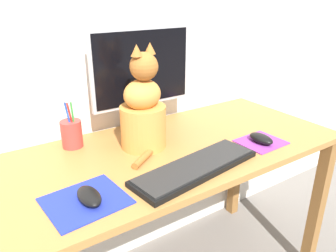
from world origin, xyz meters
TOP-DOWN VIEW (x-y plane):
  - desk at (0.00, 0.00)m, footprint 1.48×0.61m
  - monitor at (0.06, 0.21)m, footprint 0.44×0.17m
  - keyboard at (0.03, -0.19)m, footprint 0.49×0.21m
  - mousepad_left at (-0.34, -0.15)m, footprint 0.24×0.21m
  - mousepad_right at (0.38, -0.16)m, footprint 0.18×0.16m
  - computer_mouse_left at (-0.33, -0.16)m, footprint 0.06×0.11m
  - computer_mouse_right at (0.37, -0.16)m, footprint 0.06×0.11m
  - cat at (-0.02, 0.07)m, footprint 0.23×0.26m
  - pen_cup at (-0.25, 0.22)m, footprint 0.08×0.08m

SIDE VIEW (x-z plane):
  - desk at x=0.00m, z-range 0.26..0.99m
  - mousepad_left at x=-0.34m, z-range 0.72..0.73m
  - mousepad_right at x=0.38m, z-range 0.72..0.73m
  - keyboard at x=0.03m, z-range 0.72..0.75m
  - computer_mouse_left at x=-0.33m, z-range 0.73..0.76m
  - computer_mouse_right at x=0.37m, z-range 0.73..0.76m
  - pen_cup at x=-0.25m, z-range 0.69..0.87m
  - cat at x=-0.02m, z-range 0.67..1.07m
  - monitor at x=0.06m, z-range 0.75..1.18m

